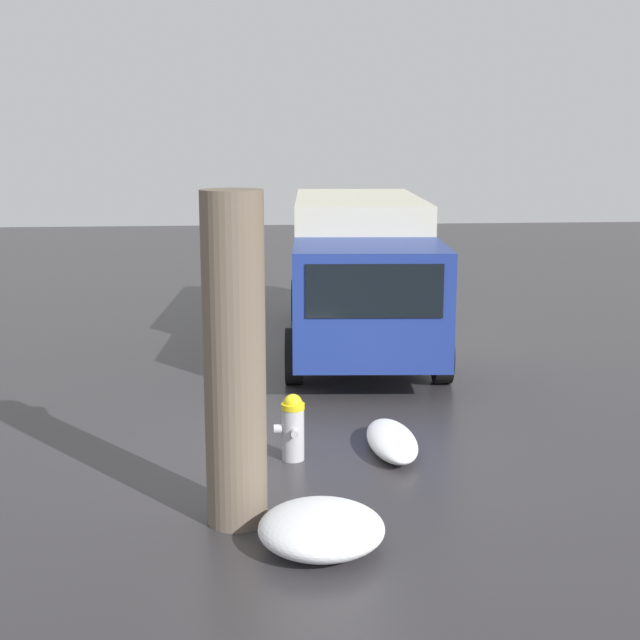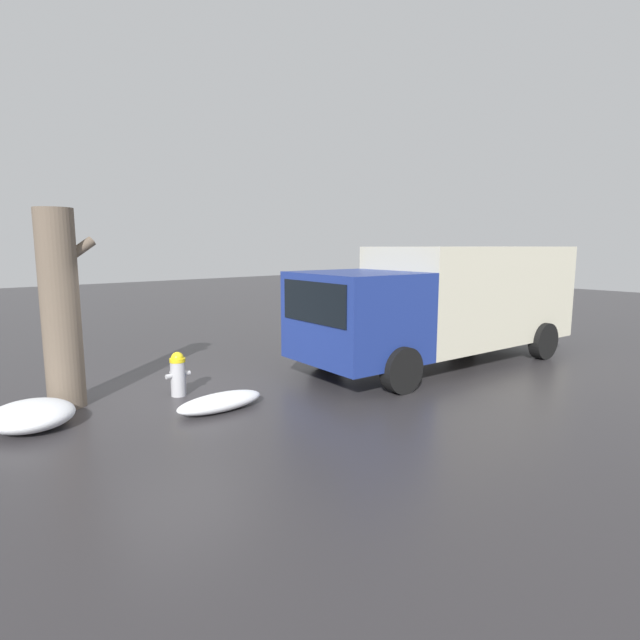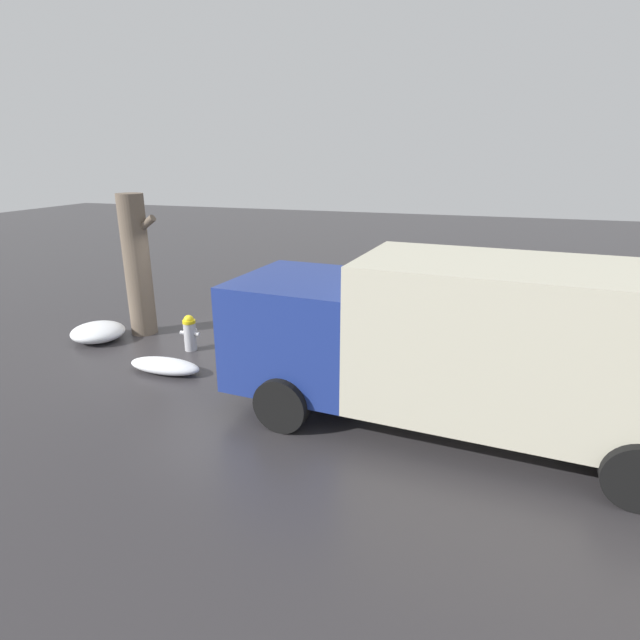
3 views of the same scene
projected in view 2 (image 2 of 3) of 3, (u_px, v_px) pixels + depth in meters
The scene contains 6 objects.
ground_plane at pixel (179, 396), 9.32m from camera, with size 60.00×60.00×0.00m, color #333033.
fire_hydrant at pixel (178, 373), 9.26m from camera, with size 0.48×0.38×0.83m.
tree_trunk at pixel (61, 309), 8.46m from camera, with size 0.95×0.62×3.40m.
delivery_truck at pixel (447, 299), 11.80m from camera, with size 7.62×3.11×2.76m.
snow_pile_by_hydrant at pixel (220, 402), 8.47m from camera, with size 1.56×0.60×0.29m.
snow_pile_curbside at pixel (31, 415), 7.62m from camera, with size 1.23×1.22×0.42m.
Camera 2 is at (-3.88, -8.56, 2.78)m, focal length 28.00 mm.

